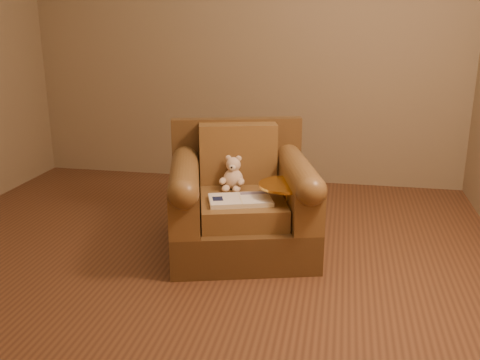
# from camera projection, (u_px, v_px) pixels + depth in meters

# --- Properties ---
(floor) EXTENTS (4.00, 4.00, 0.00)m
(floor) POSITION_uv_depth(u_px,v_px,m) (185.00, 269.00, 3.29)
(floor) COLOR brown
(floor) RESTS_ON ground
(armchair) EXTENTS (1.11, 1.08, 0.82)m
(armchair) POSITION_uv_depth(u_px,v_px,m) (241.00, 203.00, 3.53)
(armchair) COLOR #553A1C
(armchair) RESTS_ON floor
(teddy_bear) EXTENTS (0.17, 0.19, 0.23)m
(teddy_bear) POSITION_uv_depth(u_px,v_px,m) (233.00, 176.00, 3.55)
(teddy_bear) COLOR beige
(teddy_bear) RESTS_ON armchair
(guidebook) EXTENTS (0.44, 0.34, 0.03)m
(guidebook) POSITION_uv_depth(u_px,v_px,m) (240.00, 200.00, 3.31)
(guidebook) COLOR beige
(guidebook) RESTS_ON armchair
(side_table) EXTENTS (0.36, 0.36, 0.50)m
(side_table) POSITION_uv_depth(u_px,v_px,m) (287.00, 219.00, 3.37)
(side_table) COLOR gold
(side_table) RESTS_ON floor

